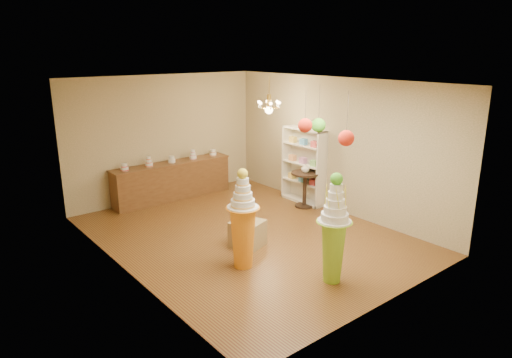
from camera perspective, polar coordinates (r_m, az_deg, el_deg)
floor at (r=9.15m, az=-1.13°, el=-7.03°), size 6.50×6.50×0.00m
ceiling at (r=8.45m, az=-1.24°, el=12.06°), size 6.50×6.50×0.00m
wall_back at (r=11.37m, az=-11.32°, el=5.14°), size 5.00×0.04×3.00m
wall_front at (r=6.52m, az=16.64°, el=-3.28°), size 5.00×0.04×3.00m
wall_left at (r=7.47m, az=-16.51°, el=-0.85°), size 0.04×6.50×3.00m
wall_right at (r=10.36m, az=9.84°, el=4.18°), size 0.04×6.50×3.00m
pedestal_green at (r=7.25m, az=9.67°, el=-7.24°), size 0.60×0.60×1.79m
pedestal_orange at (r=7.65m, az=-1.63°, el=-6.20°), size 0.65×0.65×1.73m
burlap_riser at (r=8.59m, az=-1.06°, el=-6.83°), size 0.68×0.68×0.49m
sideboard at (r=11.36m, az=-10.38°, el=-0.12°), size 3.04×0.54×1.16m
shelving_unit at (r=10.91m, az=5.98°, el=1.70°), size 0.33×1.20×1.80m
round_table at (r=10.64m, az=6.13°, el=-0.69°), size 0.83×0.83×0.84m
vase at (r=10.54m, az=6.19°, el=1.37°), size 0.25×0.25×0.20m
pom_red_left at (r=6.88m, az=11.21°, el=5.03°), size 0.24×0.24×0.81m
pom_green_mid at (r=8.08m, az=7.82°, el=6.69°), size 0.25×0.25×0.83m
pom_red_right at (r=6.92m, az=6.15°, el=6.68°), size 0.22×0.22×0.64m
chandelier at (r=10.37m, az=1.63°, el=8.91°), size 0.58×0.58×0.85m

